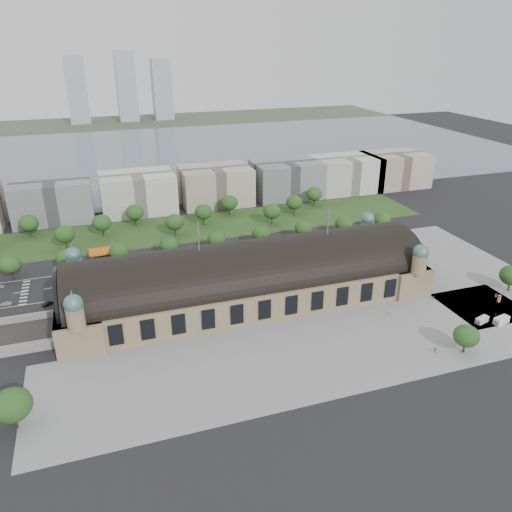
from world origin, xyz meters
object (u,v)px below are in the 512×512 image
object	(u,v)px
petrol_station	(106,252)
parked_car_4	(160,289)
pedestrian_4	(435,351)
pedestrian_5	(496,295)
traffic_car_1	(0,286)
traffic_car_4	(225,267)
parked_car_1	(120,294)
pedestrian_0	(390,314)
bus_mid	(229,270)
bus_west	(241,269)
traffic_car_3	(137,271)
van_east	(482,320)
parked_car_3	(115,295)
traffic_car_2	(86,281)
parked_car_6	(166,287)
pedestrian_2	(434,297)
traffic_car_5	(297,250)
parked_car_0	(47,304)
advertising_column	(499,299)
parked_car_5	(147,286)
traffic_car_6	(385,249)
parked_car_2	(77,301)
bus_east	(264,266)
pedestrian_1	(496,314)
traffic_car_0	(6,303)
van_south	(501,321)

from	to	relation	value
petrol_station	parked_car_4	distance (m)	48.60
pedestrian_4	pedestrian_5	bearing A→B (deg)	156.59
traffic_car_1	traffic_car_4	xyz separation A→B (m)	(99.70, -12.13, 0.01)
parked_car_1	pedestrian_5	world-z (taller)	pedestrian_5
pedestrian_0	bus_mid	bearing A→B (deg)	150.86
pedestrian_0	bus_west	bearing A→B (deg)	147.47
traffic_car_3	traffic_car_1	bearing A→B (deg)	92.78
van_east	pedestrian_4	distance (m)	31.73
traffic_car_4	parked_car_3	distance (m)	53.34
traffic_car_3	parked_car_3	xyz separation A→B (m)	(-11.36, -21.04, -0.13)
bus_west	pedestrian_5	world-z (taller)	bus_west
traffic_car_2	pedestrian_4	world-z (taller)	pedestrian_4
traffic_car_2	parked_car_6	xyz separation A→B (m)	(33.19, -17.42, -0.07)
pedestrian_2	pedestrian_0	bearing A→B (deg)	98.27
traffic_car_5	bus_west	xyz separation A→B (m)	(-34.69, -14.73, 0.70)
traffic_car_2	parked_car_0	bearing A→B (deg)	-42.98
petrol_station	parked_car_0	xyz separation A→B (m)	(-26.09, -42.99, -2.14)
bus_mid	bus_west	bearing A→B (deg)	-92.74
advertising_column	pedestrian_2	bearing A→B (deg)	155.96
traffic_car_2	parked_car_0	xyz separation A→B (m)	(-15.65, -16.48, 0.01)
parked_car_5	bus_mid	distance (m)	38.09
parked_car_4	parked_car_5	world-z (taller)	parked_car_5
traffic_car_6	bus_mid	distance (m)	84.67
traffic_car_3	parked_car_2	bearing A→B (deg)	134.27
petrol_station	pedestrian_5	world-z (taller)	petrol_station
bus_east	bus_mid	bearing A→B (deg)	86.25
petrol_station	traffic_car_4	size ratio (longest dim) A/B	3.64
parked_car_1	pedestrian_5	size ratio (longest dim) A/B	3.24
parked_car_0	pedestrian_4	xyz separation A→B (m)	(130.24, -79.40, 0.18)
petrol_station	pedestrian_0	xyz separation A→B (m)	(103.24, -95.23, -2.17)
bus_west	parked_car_1	bearing A→B (deg)	93.89
traffic_car_4	parked_car_5	size ratio (longest dim) A/B	0.78
traffic_car_4	parked_car_3	xyz separation A→B (m)	(-51.84, -12.57, -0.01)
traffic_car_5	van_east	bearing A→B (deg)	-149.61
traffic_car_4	bus_east	distance (m)	18.82
traffic_car_6	pedestrian_4	size ratio (longest dim) A/B	2.41
pedestrian_2	petrol_station	bearing A→B (deg)	50.15
traffic_car_2	bus_west	bearing A→B (deg)	80.87
parked_car_0	parked_car_4	distance (m)	46.01
parked_car_0	parked_car_4	bearing A→B (deg)	57.26
advertising_column	parked_car_2	bearing A→B (deg)	161.55
traffic_car_2	bus_mid	size ratio (longest dim) A/B	0.45
pedestrian_2	bus_west	bearing A→B (deg)	48.80
pedestrian_1	traffic_car_0	bearing A→B (deg)	112.39
parked_car_0	pedestrian_2	size ratio (longest dim) A/B	2.80
traffic_car_1	parked_car_4	size ratio (longest dim) A/B	1.00
petrol_station	bus_west	size ratio (longest dim) A/B	1.28
van_south	advertising_column	size ratio (longest dim) A/B	2.25
traffic_car_2	parked_car_2	world-z (taller)	traffic_car_2
pedestrian_4	petrol_station	bearing A→B (deg)	-100.45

